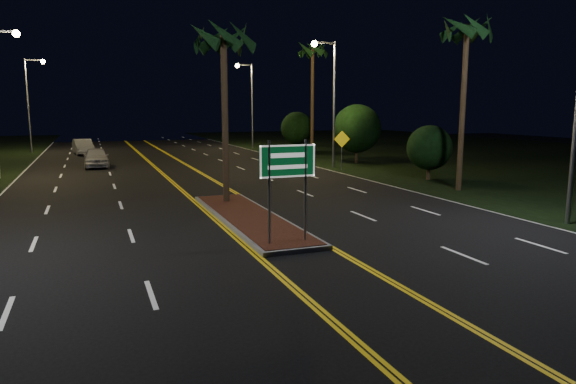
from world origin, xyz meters
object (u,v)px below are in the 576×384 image
median_island (249,218)px  shrub_near (429,148)px  streetlight_left_far (31,94)px  highway_sign (288,171)px  palm_median (223,38)px  warning_sign (342,144)px  palm_right_far (313,51)px  car_far (83,146)px  streetlight_right_mid (330,89)px  streetlight_right_far (249,96)px  shrub_far (297,128)px  palm_right_near (467,30)px  streetlight_right_near (573,70)px  shrub_mid (357,129)px  car_near (96,156)px

median_island → shrub_near: size_ratio=3.11×
streetlight_left_far → highway_sign: bearing=-75.6°
palm_median → warning_sign: bearing=42.2°
median_island → palm_right_far: 27.84m
palm_right_far → car_far: bearing=151.8°
car_far → palm_right_far: bearing=-35.6°
streetlight_right_mid → car_far: (-16.87, 18.20, -4.82)m
streetlight_right_far → shrub_far: bearing=-62.0°
median_island → palm_median: (0.00, 3.50, 7.19)m
streetlight_left_far → palm_right_near: size_ratio=0.97×
shrub_near → streetlight_right_near: bearing=-103.5°
palm_right_near → streetlight_right_far: bearing=93.4°
shrub_far → palm_median: bearing=-118.4°
palm_right_far → shrub_mid: size_ratio=2.23×
palm_right_far → warning_sign: palm_right_far is taller
streetlight_left_far → palm_right_far: (23.41, -14.00, 3.49)m
palm_median → palm_right_far: 23.40m
palm_median → streetlight_right_far: bearing=71.4°
shrub_mid → car_near: bearing=166.8°
palm_right_far → shrub_far: (1.00, 6.00, -6.81)m
palm_right_far → shrub_mid: 8.87m
palm_median → streetlight_left_far: bearing=107.6°
streetlight_right_mid → streetlight_right_far: bearing=90.0°
highway_sign → car_far: highway_sign is taller
median_island → car_near: car_near is taller
shrub_near → warning_sign: (-2.70, 6.29, -0.13)m
palm_median → shrub_mid: palm_median is taller
highway_sign → median_island: bearing=90.0°
median_island → warning_sign: 17.21m
palm_right_near → palm_right_far: palm_right_far is taller
median_island → shrub_near: 15.32m
highway_sign → streetlight_right_near: bearing=-4.3°
median_island → highway_sign: (0.00, -4.20, 2.32)m
streetlight_right_near → car_near: streetlight_right_near is taller
palm_right_near → warning_sign: size_ratio=3.38×
shrub_mid → car_near: shrub_mid is taller
highway_sign → streetlight_right_far: streetlight_right_far is taller
streetlight_left_far → streetlight_right_far: bearing=-5.4°
highway_sign → shrub_near: bearing=39.7°
streetlight_right_far → shrub_mid: (3.39, -18.00, -2.93)m
highway_sign → shrub_mid: (14.00, 21.20, 0.32)m
median_island → streetlight_left_far: size_ratio=1.14×
shrub_mid → streetlight_right_mid: bearing=-149.4°
streetlight_left_far → shrub_near: size_ratio=2.73×
shrub_near → shrub_mid: shrub_mid is taller
highway_sign → car_far: bearing=99.5°
palm_right_near → palm_right_far: (0.30, 20.00, 0.93)m
median_island → palm_right_far: palm_right_far is taller
streetlight_right_far → car_far: 17.64m
palm_median → streetlight_right_near: bearing=-38.7°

